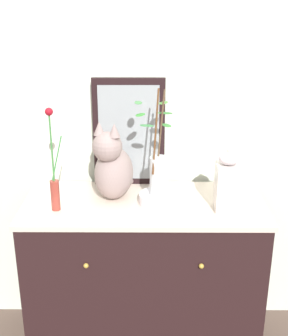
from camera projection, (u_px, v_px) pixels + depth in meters
wall_back at (144, 102)px, 2.42m from camera, size 4.40×0.08×2.60m
sideboard at (144, 277)px, 2.42m from camera, size 1.19×0.54×0.88m
mirror_leaning at (129, 133)px, 2.38m from camera, size 0.37×0.03×0.57m
cat_sitting at (113, 167)px, 2.24m from camera, size 0.27×0.45×0.41m
vase_slim_green at (54, 181)px, 2.13m from camera, size 0.07×0.04×0.49m
bowl_porcelain at (159, 199)px, 2.24m from camera, size 0.19×0.19×0.05m
vase_glass_clear at (159, 171)px, 2.19m from camera, size 0.18×0.13×0.51m
jar_lidded_porcelain at (227, 182)px, 2.14m from camera, size 0.11×0.11×0.31m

